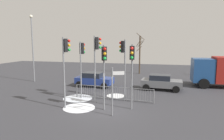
{
  "coord_description": "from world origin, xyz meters",
  "views": [
    {
      "loc": [
        3.66,
        -12.58,
        4.54
      ],
      "look_at": [
        -0.27,
        3.12,
        2.31
      ],
      "focal_mm": 32.13,
      "sensor_mm": 36.0,
      "label": 1
    }
  ],
  "objects_px": {
    "car_grey_near": "(161,82)",
    "street_lamp": "(32,42)",
    "traffic_light_rear_left": "(104,63)",
    "direction_sign_post": "(113,89)",
    "traffic_light_mid_left": "(82,57)",
    "traffic_light_rear_right": "(65,57)",
    "bare_tree_left": "(140,53)",
    "traffic_light_foreground_left": "(97,54)",
    "traffic_light_mid_right": "(123,56)",
    "traffic_light_foreground_right": "(132,62)",
    "car_blue_far": "(94,79)"
  },
  "relations": [
    {
      "from": "traffic_light_mid_right",
      "to": "traffic_light_mid_left",
      "type": "bearing_deg",
      "value": 112.85
    },
    {
      "from": "bare_tree_left",
      "to": "direction_sign_post",
      "type": "bearing_deg",
      "value": -89.05
    },
    {
      "from": "traffic_light_foreground_right",
      "to": "direction_sign_post",
      "type": "xyz_separation_m",
      "value": [
        -0.93,
        -1.39,
        -1.53
      ]
    },
    {
      "from": "traffic_light_foreground_left",
      "to": "car_blue_far",
      "type": "xyz_separation_m",
      "value": [
        -2.03,
        5.23,
        -2.91
      ]
    },
    {
      "from": "traffic_light_rear_right",
      "to": "traffic_light_foreground_right",
      "type": "bearing_deg",
      "value": 54.46
    },
    {
      "from": "traffic_light_mid_left",
      "to": "traffic_light_foreground_left",
      "type": "height_order",
      "value": "traffic_light_foreground_left"
    },
    {
      "from": "traffic_light_foreground_right",
      "to": "traffic_light_rear_left",
      "type": "height_order",
      "value": "traffic_light_foreground_right"
    },
    {
      "from": "traffic_light_foreground_left",
      "to": "bare_tree_left",
      "type": "bearing_deg",
      "value": 146.04
    },
    {
      "from": "direction_sign_post",
      "to": "street_lamp",
      "type": "relative_size",
      "value": 0.4
    },
    {
      "from": "traffic_light_mid_right",
      "to": "street_lamp",
      "type": "xyz_separation_m",
      "value": [
        -11.5,
        4.92,
        1.1
      ]
    },
    {
      "from": "car_grey_near",
      "to": "car_blue_far",
      "type": "bearing_deg",
      "value": -174.97
    },
    {
      "from": "traffic_light_rear_right",
      "to": "car_grey_near",
      "type": "bearing_deg",
      "value": 94.04
    },
    {
      "from": "traffic_light_foreground_left",
      "to": "street_lamp",
      "type": "distance_m",
      "value": 11.49
    },
    {
      "from": "traffic_light_rear_right",
      "to": "traffic_light_foreground_right",
      "type": "height_order",
      "value": "traffic_light_rear_right"
    },
    {
      "from": "car_blue_far",
      "to": "traffic_light_foreground_left",
      "type": "bearing_deg",
      "value": -65.63
    },
    {
      "from": "car_blue_far",
      "to": "street_lamp",
      "type": "bearing_deg",
      "value": 176.95
    },
    {
      "from": "traffic_light_foreground_right",
      "to": "car_blue_far",
      "type": "relative_size",
      "value": 1.14
    },
    {
      "from": "car_grey_near",
      "to": "street_lamp",
      "type": "bearing_deg",
      "value": -179.21
    },
    {
      "from": "traffic_light_foreground_left",
      "to": "car_grey_near",
      "type": "bearing_deg",
      "value": 111.1
    },
    {
      "from": "traffic_light_mid_left",
      "to": "direction_sign_post",
      "type": "distance_m",
      "value": 5.16
    },
    {
      "from": "traffic_light_foreground_left",
      "to": "bare_tree_left",
      "type": "relative_size",
      "value": 0.86
    },
    {
      "from": "direction_sign_post",
      "to": "bare_tree_left",
      "type": "xyz_separation_m",
      "value": [
        -0.29,
        17.45,
        1.26
      ]
    },
    {
      "from": "traffic_light_mid_right",
      "to": "car_blue_far",
      "type": "bearing_deg",
      "value": 63.51
    },
    {
      "from": "traffic_light_rear_left",
      "to": "bare_tree_left",
      "type": "xyz_separation_m",
      "value": [
        0.53,
        16.61,
        -0.25
      ]
    },
    {
      "from": "traffic_light_rear_left",
      "to": "direction_sign_post",
      "type": "xyz_separation_m",
      "value": [
        0.81,
        -0.84,
        -1.5
      ]
    },
    {
      "from": "traffic_light_mid_right",
      "to": "traffic_light_rear_left",
      "type": "height_order",
      "value": "traffic_light_mid_right"
    },
    {
      "from": "street_lamp",
      "to": "direction_sign_post",
      "type": "bearing_deg",
      "value": -36.32
    },
    {
      "from": "traffic_light_mid_left",
      "to": "bare_tree_left",
      "type": "height_order",
      "value": "bare_tree_left"
    },
    {
      "from": "traffic_light_rear_left",
      "to": "bare_tree_left",
      "type": "bearing_deg",
      "value": -117.35
    },
    {
      "from": "traffic_light_rear_right",
      "to": "street_lamp",
      "type": "relative_size",
      "value": 0.64
    },
    {
      "from": "traffic_light_foreground_left",
      "to": "traffic_light_rear_left",
      "type": "bearing_deg",
      "value": 5.46
    },
    {
      "from": "street_lamp",
      "to": "traffic_light_rear_left",
      "type": "bearing_deg",
      "value": -35.47
    },
    {
      "from": "traffic_light_mid_left",
      "to": "car_grey_near",
      "type": "height_order",
      "value": "traffic_light_mid_left"
    },
    {
      "from": "traffic_light_rear_right",
      "to": "direction_sign_post",
      "type": "distance_m",
      "value": 4.03
    },
    {
      "from": "car_blue_far",
      "to": "street_lamp",
      "type": "distance_m",
      "value": 8.62
    },
    {
      "from": "traffic_light_foreground_left",
      "to": "direction_sign_post",
      "type": "distance_m",
      "value": 3.64
    },
    {
      "from": "car_grey_near",
      "to": "traffic_light_foreground_right",
      "type": "bearing_deg",
      "value": -103.12
    },
    {
      "from": "traffic_light_mid_right",
      "to": "car_grey_near",
      "type": "xyz_separation_m",
      "value": [
        2.91,
        4.27,
        -2.72
      ]
    },
    {
      "from": "traffic_light_mid_left",
      "to": "car_blue_far",
      "type": "relative_size",
      "value": 1.19
    },
    {
      "from": "traffic_light_mid_left",
      "to": "car_blue_far",
      "type": "height_order",
      "value": "traffic_light_mid_left"
    },
    {
      "from": "traffic_light_foreground_left",
      "to": "street_lamp",
      "type": "xyz_separation_m",
      "value": [
        -9.71,
        6.08,
        0.92
      ]
    },
    {
      "from": "traffic_light_foreground_right",
      "to": "traffic_light_rear_left",
      "type": "distance_m",
      "value": 1.83
    },
    {
      "from": "traffic_light_rear_right",
      "to": "bare_tree_left",
      "type": "distance_m",
      "value": 17.06
    },
    {
      "from": "traffic_light_mid_right",
      "to": "traffic_light_mid_left",
      "type": "height_order",
      "value": "traffic_light_mid_right"
    },
    {
      "from": "traffic_light_foreground_left",
      "to": "traffic_light_mid_left",
      "type": "bearing_deg",
      "value": -150.3
    },
    {
      "from": "traffic_light_rear_left",
      "to": "car_grey_near",
      "type": "distance_m",
      "value": 8.28
    },
    {
      "from": "car_blue_far",
      "to": "traffic_light_mid_left",
      "type": "bearing_deg",
      "value": -80.98
    },
    {
      "from": "direction_sign_post",
      "to": "bare_tree_left",
      "type": "bearing_deg",
      "value": 70.35
    },
    {
      "from": "traffic_light_rear_right",
      "to": "car_grey_near",
      "type": "distance_m",
      "value": 9.97
    },
    {
      "from": "traffic_light_foreground_left",
      "to": "street_lamp",
      "type": "relative_size",
      "value": 0.66
    }
  ]
}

